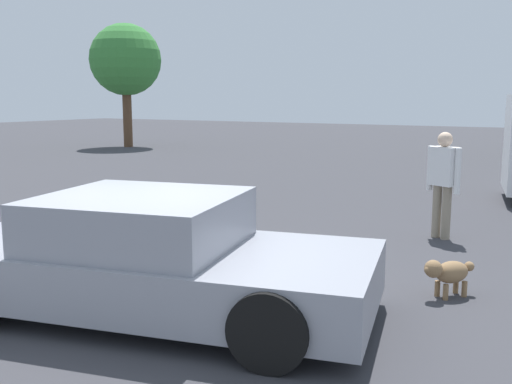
% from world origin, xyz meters
% --- Properties ---
extents(ground_plane, '(80.00, 80.00, 0.00)m').
position_xyz_m(ground_plane, '(0.00, 0.00, 0.00)').
color(ground_plane, '#38383D').
extents(sedan_foreground, '(4.55, 2.70, 1.15)m').
position_xyz_m(sedan_foreground, '(0.13, -0.16, 0.54)').
color(sedan_foreground, gray).
rests_on(sedan_foreground, ground_plane).
extents(dog, '(0.44, 0.53, 0.42)m').
position_xyz_m(dog, '(2.54, 1.71, 0.27)').
color(dog, olive).
rests_on(dog, ground_plane).
extents(pedestrian, '(0.53, 0.39, 1.57)m').
position_xyz_m(pedestrian, '(1.87, 4.33, 0.93)').
color(pedestrian, gray).
rests_on(pedestrian, ground_plane).
extents(tree_back_left, '(2.97, 2.97, 5.12)m').
position_xyz_m(tree_back_left, '(-13.46, 14.45, 3.61)').
color(tree_back_left, brown).
rests_on(tree_back_left, ground_plane).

